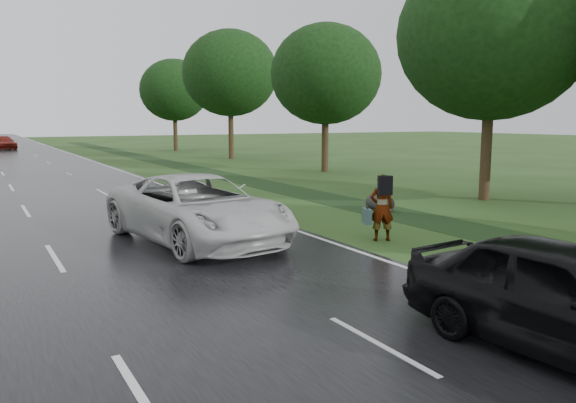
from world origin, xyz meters
The scene contains 10 objects.
edge_stripe_east centered at (6.75, 45.00, 0.04)m, with size 0.12×180.00×0.01m, color silver.
drainage_ditch centered at (11.50, 18.71, 0.04)m, with size 2.20×120.00×0.56m.
tree_east_b centered at (17.00, 10.00, 6.68)m, with size 7.60×7.60×10.11m.
tree_east_c centered at (18.20, 24.00, 6.14)m, with size 7.00×7.00×9.29m.
tree_east_d centered at (17.80, 38.00, 7.15)m, with size 8.00×8.00×10.76m.
tree_east_f centered at (17.50, 52.00, 6.37)m, with size 7.20×7.20×9.62m.
pedestrian centered at (8.17, 5.81, 0.95)m, with size 0.90×0.94×1.85m.
white_pickup centered at (3.67, 8.07, 0.94)m, with size 3.00×6.50×1.81m, color silver.
dark_sedan centered at (5.54, -1.61, 0.88)m, with size 1.97×4.90×1.67m, color black.
far_car_red centered at (1.57, 63.02, 0.77)m, with size 2.05×5.04×1.46m, color maroon.
Camera 1 is at (-1.56, -6.22, 3.34)m, focal length 35.00 mm.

